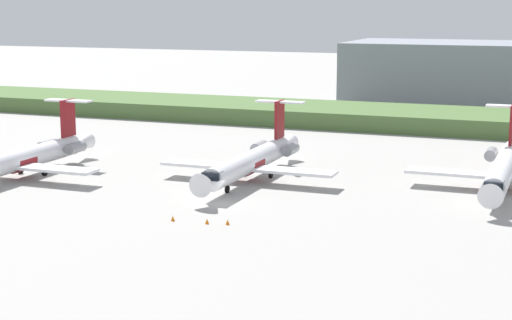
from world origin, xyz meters
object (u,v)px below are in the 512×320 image
(safety_cone_front_marker, at_px, (173,218))
(safety_cone_rear_marker, at_px, (228,222))
(regional_jet_second, at_px, (252,160))
(regional_jet_third, at_px, (503,168))
(regional_jet_nearest, at_px, (23,158))
(safety_cone_mid_marker, at_px, (207,221))

(safety_cone_front_marker, xyz_separation_m, safety_cone_rear_marker, (5.86, 0.68, 0.00))
(regional_jet_second, relative_size, safety_cone_rear_marker, 56.36)
(regional_jet_third, xyz_separation_m, safety_cone_rear_marker, (-24.63, -27.31, -2.26))
(regional_jet_second, xyz_separation_m, safety_cone_front_marker, (-0.24, -21.81, -2.26))
(regional_jet_second, relative_size, regional_jet_third, 1.00)
(regional_jet_nearest, relative_size, regional_jet_second, 1.00)
(regional_jet_third, xyz_separation_m, safety_cone_mid_marker, (-26.70, -27.78, -2.26))
(regional_jet_nearest, bearing_deg, regional_jet_third, 14.95)
(safety_cone_front_marker, bearing_deg, regional_jet_second, 89.37)
(safety_cone_front_marker, bearing_deg, regional_jet_third, 42.56)
(safety_cone_front_marker, relative_size, safety_cone_rear_marker, 1.00)
(regional_jet_second, height_order, safety_cone_mid_marker, regional_jet_second)
(regional_jet_nearest, xyz_separation_m, safety_cone_mid_marker, (31.53, -12.24, -2.26))
(regional_jet_nearest, bearing_deg, regional_jet_second, 18.50)
(regional_jet_nearest, distance_m, safety_cone_rear_marker, 35.68)
(regional_jet_second, xyz_separation_m, safety_cone_rear_marker, (5.62, -21.13, -2.26))
(safety_cone_front_marker, height_order, safety_cone_rear_marker, same)
(safety_cone_front_marker, distance_m, safety_cone_rear_marker, 5.90)
(regional_jet_third, height_order, safety_cone_mid_marker, regional_jet_third)
(regional_jet_third, bearing_deg, safety_cone_mid_marker, -133.86)
(regional_jet_third, distance_m, safety_cone_front_marker, 41.45)
(regional_jet_third, height_order, safety_cone_front_marker, regional_jet_third)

